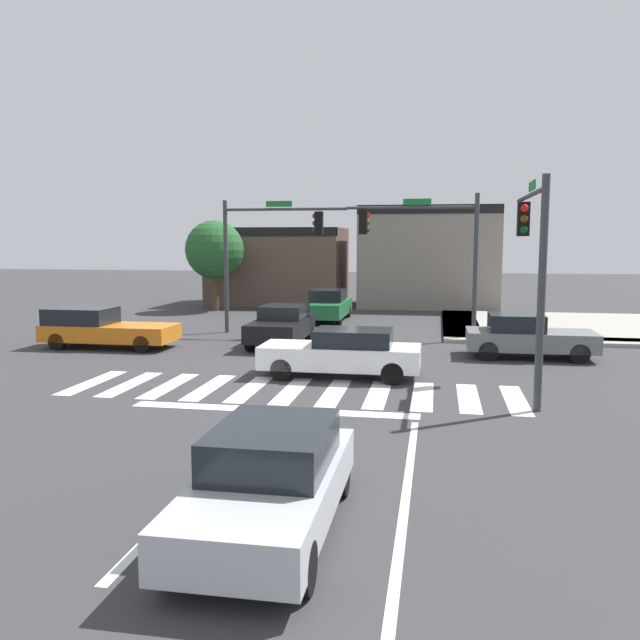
# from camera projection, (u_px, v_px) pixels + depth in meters

# --- Properties ---
(ground_plane) EXTENTS (120.00, 120.00, 0.00)m
(ground_plane) POSITION_uv_depth(u_px,v_px,m) (321.00, 360.00, 21.66)
(ground_plane) COLOR #353538
(crosswalk_near) EXTENTS (11.88, 3.15, 0.01)m
(crosswalk_near) POSITION_uv_depth(u_px,v_px,m) (292.00, 391.00, 17.26)
(crosswalk_near) COLOR silver
(crosswalk_near) RESTS_ON ground_plane
(lane_markings) EXTENTS (6.80, 18.75, 0.01)m
(lane_markings) POSITION_uv_depth(u_px,v_px,m) (267.00, 493.00, 10.29)
(lane_markings) COLOR white
(lane_markings) RESTS_ON ground_plane
(bike_detector_marking) EXTENTS (0.93, 0.93, 0.01)m
(bike_detector_marking) POSITION_uv_depth(u_px,v_px,m) (325.00, 440.00, 12.98)
(bike_detector_marking) COLOR yellow
(bike_detector_marking) RESTS_ON ground_plane
(curb_corner_northeast) EXTENTS (10.00, 10.60, 0.15)m
(curb_corner_northeast) POSITION_uv_depth(u_px,v_px,m) (545.00, 327.00, 29.37)
(curb_corner_northeast) COLOR #9E998E
(curb_corner_northeast) RESTS_ON ground_plane
(storefront_row) EXTENTS (17.17, 5.38, 5.88)m
(storefront_row) POSITION_uv_depth(u_px,v_px,m) (361.00, 261.00, 39.70)
(storefront_row) COLOR brown
(storefront_row) RESTS_ON ground_plane
(traffic_signal_northeast) EXTENTS (5.20, 0.32, 5.74)m
(traffic_signal_northeast) POSITION_uv_depth(u_px,v_px,m) (426.00, 240.00, 25.89)
(traffic_signal_northeast) COLOR #383A3D
(traffic_signal_northeast) RESTS_ON ground_plane
(traffic_signal_northwest) EXTENTS (5.26, 0.32, 5.58)m
(traffic_signal_northwest) POSITION_uv_depth(u_px,v_px,m) (268.00, 241.00, 27.38)
(traffic_signal_northwest) COLOR #383A3D
(traffic_signal_northwest) RESTS_ON ground_plane
(traffic_signal_southeast) EXTENTS (0.32, 5.08, 5.43)m
(traffic_signal_southeast) POSITION_uv_depth(u_px,v_px,m) (532.00, 245.00, 16.48)
(traffic_signal_southeast) COLOR #383A3D
(traffic_signal_southeast) RESTS_ON ground_plane
(car_black) EXTENTS (1.82, 4.14, 1.48)m
(car_black) POSITION_uv_depth(u_px,v_px,m) (282.00, 325.00, 24.66)
(car_black) COLOR black
(car_black) RESTS_ON ground_plane
(car_orange) EXTENTS (4.80, 1.88, 1.46)m
(car_orange) POSITION_uv_depth(u_px,v_px,m) (102.00, 328.00, 24.15)
(car_orange) COLOR orange
(car_orange) RESTS_ON ground_plane
(car_green) EXTENTS (1.77, 4.56, 1.54)m
(car_green) POSITION_uv_depth(u_px,v_px,m) (328.00, 305.00, 32.23)
(car_green) COLOR #1E6638
(car_green) RESTS_ON ground_plane
(car_gray) EXTENTS (4.18, 1.93, 1.47)m
(car_gray) POSITION_uv_depth(u_px,v_px,m) (527.00, 336.00, 22.06)
(car_gray) COLOR slate
(car_gray) RESTS_ON ground_plane
(car_silver) EXTENTS (1.74, 4.26, 1.43)m
(car_silver) POSITION_uv_depth(u_px,v_px,m) (270.00, 480.00, 8.88)
(car_silver) COLOR #B7BABF
(car_silver) RESTS_ON ground_plane
(car_white) EXTENTS (4.57, 1.75, 1.40)m
(car_white) POSITION_uv_depth(u_px,v_px,m) (343.00, 353.00, 18.90)
(car_white) COLOR white
(car_white) RESTS_ON ground_plane
(roadside_tree) EXTENTS (3.25, 3.25, 5.02)m
(roadside_tree) POSITION_uv_depth(u_px,v_px,m) (214.00, 250.00, 36.41)
(roadside_tree) COLOR #4C3823
(roadside_tree) RESTS_ON ground_plane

